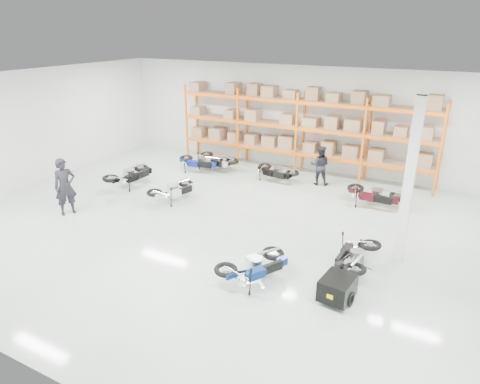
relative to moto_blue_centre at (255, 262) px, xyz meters
The scene contains 14 objects.
room 3.61m from the moto_blue_centre, 133.28° to the left, with size 18.00×18.00×18.00m.
pallet_rack 9.19m from the moto_blue_centre, 103.96° to the left, with size 11.28×0.98×3.62m.
structural_column 4.47m from the moto_blue_centre, 42.95° to the left, with size 0.25×0.25×4.50m, color white.
moto_blue_centre is the anchor object (origin of this frame).
moto_silver_left 6.06m from the moto_blue_centre, 145.77° to the left, with size 0.75×1.69×1.03m, color silver, non-canonical shape.
moto_black_far_left 8.43m from the moto_blue_centre, 152.75° to the left, with size 0.85×1.91×1.17m, color black, non-canonical shape.
moto_touring_right 2.69m from the moto_blue_centre, 39.55° to the left, with size 0.78×1.75×1.07m, color black, non-canonical shape.
trailer 2.09m from the moto_blue_centre, ahead, with size 0.78×1.48×0.61m.
moto_back_a 9.03m from the moto_blue_centre, 131.94° to the left, with size 0.81×1.81×1.11m, color navy, non-canonical shape.
moto_back_b 9.15m from the moto_blue_centre, 127.43° to the left, with size 0.83×1.88×1.15m, color silver, non-canonical shape.
moto_back_c 7.59m from the moto_blue_centre, 109.78° to the left, with size 0.75×1.68×1.02m, color black, non-canonical shape.
moto_back_d 6.54m from the moto_blue_centre, 75.48° to the left, with size 0.81×1.83×1.12m, color #380B13, non-canonical shape.
person_left 7.56m from the moto_blue_centre, behind, with size 0.72×0.47×1.96m, color black.
person_back 7.61m from the moto_blue_centre, 96.17° to the left, with size 0.78×0.61×1.61m, color black.
Camera 1 is at (6.23, -10.72, 6.06)m, focal length 32.00 mm.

